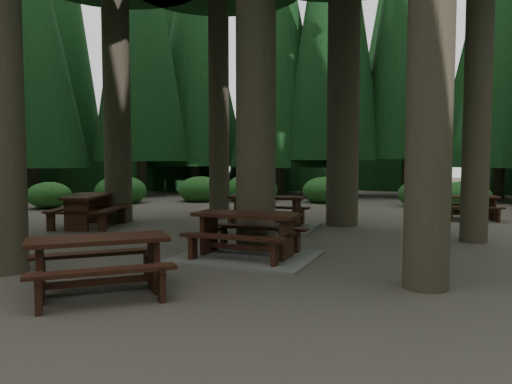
% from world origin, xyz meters
% --- Properties ---
extents(ground, '(80.00, 80.00, 0.00)m').
position_xyz_m(ground, '(0.00, 0.00, 0.00)').
color(ground, '#554F45').
rests_on(ground, ground).
extents(picnic_table_a, '(2.85, 2.48, 0.87)m').
position_xyz_m(picnic_table_a, '(0.89, -0.95, 0.31)').
color(picnic_table_a, gray).
rests_on(picnic_table_a, ground).
extents(picnic_table_b, '(1.98, 2.30, 0.89)m').
position_xyz_m(picnic_table_b, '(-4.43, 2.20, 0.59)').
color(picnic_table_b, black).
rests_on(picnic_table_b, ground).
extents(picnic_table_c, '(2.77, 2.36, 0.88)m').
position_xyz_m(picnic_table_c, '(0.46, 3.09, 0.31)').
color(picnic_table_c, gray).
rests_on(picnic_table_c, ground).
extents(picnic_table_d, '(1.79, 1.49, 0.73)m').
position_xyz_m(picnic_table_d, '(6.19, 6.37, 0.49)').
color(picnic_table_d, black).
rests_on(picnic_table_d, ground).
extents(picnic_table_e, '(2.42, 2.32, 0.82)m').
position_xyz_m(picnic_table_e, '(-0.50, -3.92, 0.54)').
color(picnic_table_e, black).
rests_on(picnic_table_e, ground).
extents(shrub_ring, '(23.86, 24.64, 1.49)m').
position_xyz_m(shrub_ring, '(0.70, 0.75, 0.40)').
color(shrub_ring, '#1E4F1B').
rests_on(shrub_ring, ground).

